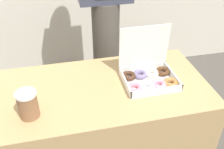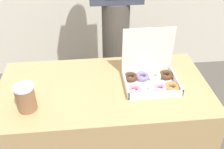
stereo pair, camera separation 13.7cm
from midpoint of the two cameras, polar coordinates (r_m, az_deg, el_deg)
table at (r=1.67m, az=-4.07°, el=-12.52°), size 1.16×0.61×0.70m
donut_box at (r=1.46m, az=5.30°, el=-0.05°), size 0.32×0.25×0.29m
coffee_cup at (r=1.29m, az=-20.80°, el=-6.25°), size 0.10×0.10×0.14m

